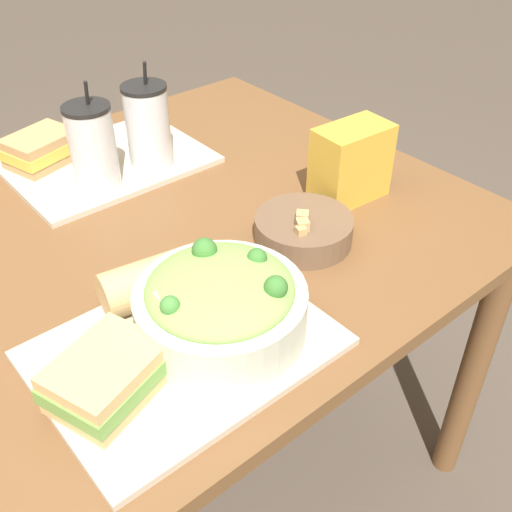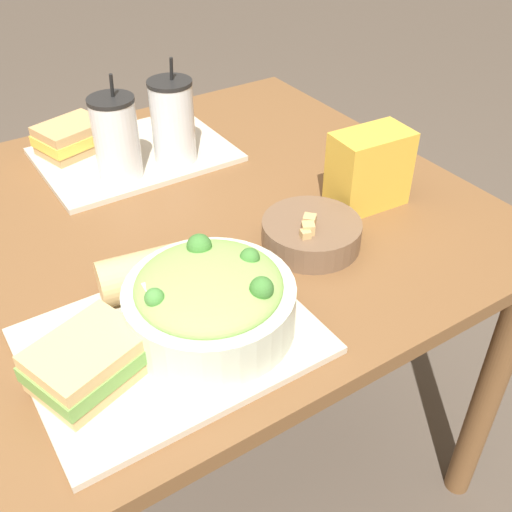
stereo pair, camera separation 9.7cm
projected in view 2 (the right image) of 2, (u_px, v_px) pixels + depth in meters
name	position (u px, v px, depth m)	size (l,w,h in m)	color
ground_plane	(169.00, 469.00, 1.57)	(12.00, 12.00, 0.00)	#4C4238
dining_table	(139.00, 270.00, 1.17)	(1.32, 1.00, 0.76)	brown
tray_near	(172.00, 341.00, 0.87)	(0.41, 0.31, 0.01)	#BCB29E
tray_far	(135.00, 154.00, 1.33)	(0.41, 0.31, 0.01)	#BCB29E
salad_bowl	(210.00, 299.00, 0.86)	(0.25, 0.25, 0.12)	beige
soup_bowl	(311.00, 233.00, 1.06)	(0.18, 0.18, 0.07)	brown
sandwich_near	(88.00, 362.00, 0.79)	(0.17, 0.15, 0.06)	tan
baguette_near	(153.00, 272.00, 0.93)	(0.17, 0.10, 0.07)	tan
sandwich_far	(72.00, 137.00, 1.32)	(0.17, 0.14, 0.06)	tan
drink_cup_dark	(117.00, 140.00, 1.20)	(0.09, 0.09, 0.21)	silver
drink_cup_red	(173.00, 124.00, 1.26)	(0.09, 0.09, 0.22)	silver
chip_bag	(369.00, 169.00, 1.14)	(0.15, 0.10, 0.15)	gold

